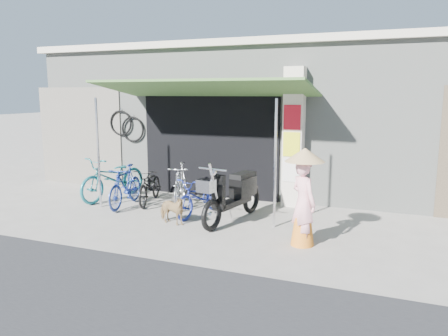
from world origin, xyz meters
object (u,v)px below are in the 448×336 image
at_px(bike_black, 150,185).
at_px(street_dog, 171,210).
at_px(moped, 234,195).
at_px(bike_blue, 125,186).
at_px(bike_silver, 181,184).
at_px(bike_navy, 200,196).
at_px(nun, 304,197).
at_px(bike_teal, 114,178).

relative_size(bike_black, street_dog, 2.32).
relative_size(bike_black, moped, 0.77).
bearing_deg(bike_blue, bike_black, 46.25).
relative_size(bike_silver, street_dog, 2.35).
height_order(bike_black, bike_navy, bike_black).
relative_size(moped, nun, 1.25).
distance_m(bike_teal, street_dog, 2.57).
distance_m(bike_teal, bike_navy, 2.52).
relative_size(bike_silver, moped, 0.77).
height_order(bike_teal, moped, moped).
distance_m(moped, nun, 1.77).
distance_m(bike_blue, moped, 2.59).
bearing_deg(bike_navy, bike_black, 171.55).
xyz_separation_m(bike_blue, street_dog, (1.56, -0.80, -0.17)).
bearing_deg(bike_silver, nun, -45.71).
bearing_deg(bike_blue, moped, -11.16).
height_order(bike_silver, nun, nun).
height_order(bike_blue, bike_navy, bike_blue).
bearing_deg(nun, bike_blue, 27.14).
bearing_deg(moped, street_dog, -136.22).
bearing_deg(bike_teal, bike_silver, 12.91).
xyz_separation_m(bike_black, moped, (2.25, -0.62, 0.12)).
bearing_deg(bike_silver, bike_teal, 164.04).
relative_size(bike_teal, bike_navy, 1.28).
bearing_deg(bike_teal, moped, -0.51).
bearing_deg(moped, bike_silver, 166.43).
xyz_separation_m(bike_teal, street_dog, (2.22, -1.29, -0.23)).
xyz_separation_m(bike_blue, nun, (4.10, -1.02, 0.35)).
height_order(bike_teal, bike_silver, bike_teal).
height_order(bike_teal, nun, nun).
relative_size(bike_black, bike_silver, 0.99).
xyz_separation_m(bike_blue, bike_navy, (1.81, -0.04, -0.06)).
distance_m(bike_silver, moped, 1.68).
bearing_deg(nun, street_dog, 36.21).
bearing_deg(street_dog, bike_black, 56.84).
bearing_deg(bike_black, street_dog, -61.15).
distance_m(bike_black, street_dog, 1.77).
height_order(moped, nun, nun).
bearing_deg(bike_silver, bike_black, 168.52).
xyz_separation_m(bike_silver, street_dog, (0.50, -1.36, -0.19)).
bearing_deg(nun, bike_black, 19.56).
bearing_deg(street_dog, moped, -44.61).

